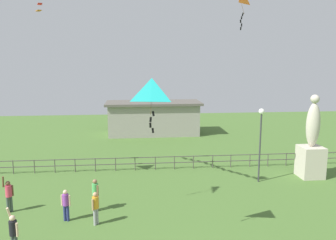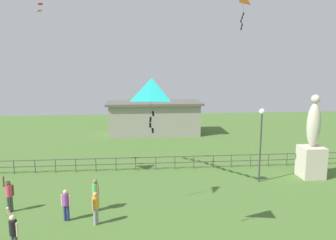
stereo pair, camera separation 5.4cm
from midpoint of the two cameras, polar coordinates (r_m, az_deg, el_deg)
The scene contains 10 objects.
statue_monument at distance 24.19m, azimuth 23.12°, elevation -4.57°, with size 1.47×1.47×5.48m.
lamppost at distance 21.81m, azimuth 15.48°, elevation -1.56°, with size 0.36×0.36×4.71m.
person_0 at distance 17.33m, azimuth -16.71°, elevation -13.23°, with size 0.46×0.29×1.56m.
person_2 at distance 15.24m, azimuth -24.47°, elevation -16.70°, with size 0.48×0.43×1.95m.
person_5 at distance 16.63m, azimuth -11.99°, elevation -13.97°, with size 0.30×0.42×1.59m.
person_6 at distance 18.02m, azimuth -12.03°, elevation -11.87°, with size 0.38×0.40×1.69m.
person_7 at distance 19.25m, azimuth -25.11°, elevation -11.16°, with size 0.46×0.37×1.94m.
kite_3 at distance 13.05m, azimuth -2.63°, elevation 4.71°, with size 1.18×0.74×2.07m.
waterfront_railing at distance 24.09m, azimuth -2.47°, elevation -6.95°, with size 36.02×0.06×0.95m.
pavilion_building at distance 35.57m, azimuth -2.29°, elevation 0.38°, with size 9.83×4.21×3.43m.
Camera 2 is at (-1.35, -9.05, 7.56)m, focal length 36.21 mm.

